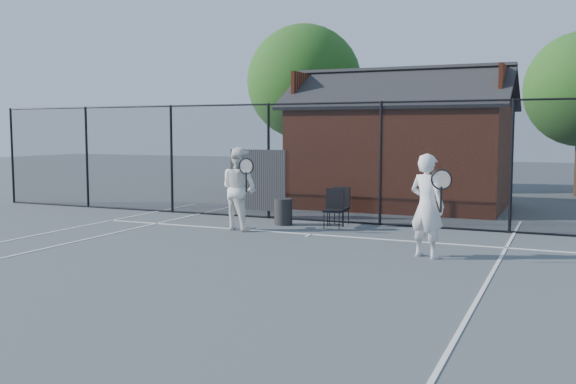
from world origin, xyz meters
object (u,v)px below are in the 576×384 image
at_px(player_back, 239,189).
at_px(chair_right, 339,207).
at_px(clubhouse, 401,154).
at_px(chair_left, 333,209).
at_px(player_front, 427,206).
at_px(waste_bin, 283,212).

bearing_deg(player_back, chair_right, 40.39).
bearing_deg(clubhouse, chair_left, -94.42).
bearing_deg(player_front, chair_left, 136.09).
distance_m(clubhouse, chair_left, 5.05).
relative_size(chair_left, waste_bin, 1.42).
distance_m(chair_right, waste_bin, 1.36).
bearing_deg(clubhouse, player_front, -72.61).
relative_size(player_back, chair_left, 2.11).
bearing_deg(waste_bin, clubhouse, 71.18).
relative_size(player_back, chair_right, 2.12).
height_order(player_front, waste_bin, player_front).
distance_m(player_front, chair_left, 3.84).
relative_size(player_front, waste_bin, 2.94).
xyz_separation_m(player_back, waste_bin, (0.63, 1.10, -0.64)).
bearing_deg(chair_left, player_back, -157.30).
xyz_separation_m(player_front, chair_left, (-2.74, 2.64, -0.49)).
distance_m(clubhouse, player_front, 7.93).
bearing_deg(player_front, clubhouse, 107.39).
distance_m(clubhouse, chair_right, 4.57).
bearing_deg(player_back, clubhouse, 69.07).
height_order(clubhouse, player_front, clubhouse).
relative_size(player_front, chair_right, 2.09).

